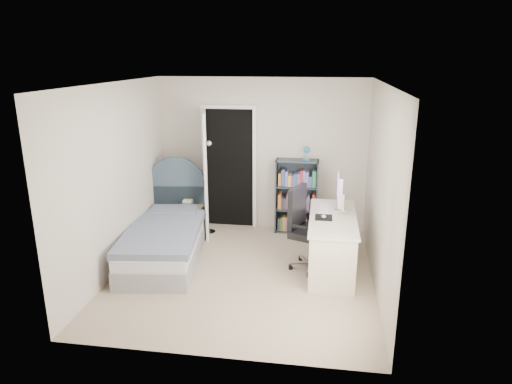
# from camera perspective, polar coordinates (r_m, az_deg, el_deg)

# --- Properties ---
(room_shell) EXTENTS (3.50, 3.70, 2.60)m
(room_shell) POSITION_cam_1_polar(r_m,az_deg,el_deg) (5.80, -1.62, 0.96)
(room_shell) COLOR gray
(room_shell) RESTS_ON ground
(door) EXTENTS (0.92, 0.81, 2.06)m
(door) POSITION_cam_1_polar(r_m,az_deg,el_deg) (7.44, -5.24, 2.74)
(door) COLOR black
(door) RESTS_ON ground
(bed) EXTENTS (1.22, 2.18, 1.28)m
(bed) POSITION_cam_1_polar(r_m,az_deg,el_deg) (6.77, -11.17, -5.61)
(bed) COLOR gray
(bed) RESTS_ON ground
(nightstand) EXTENTS (0.40, 0.40, 0.59)m
(nightstand) POSITION_cam_1_polar(r_m,az_deg,el_deg) (7.52, -8.10, -2.35)
(nightstand) COLOR tan
(nightstand) RESTS_ON ground
(floor_lamp) EXTENTS (0.22, 0.22, 1.56)m
(floor_lamp) POSITION_cam_1_polar(r_m,az_deg,el_deg) (7.41, -5.93, -0.55)
(floor_lamp) COLOR silver
(floor_lamp) RESTS_ON ground
(bookcase) EXTENTS (0.68, 0.29, 1.45)m
(bookcase) POSITION_cam_1_polar(r_m,az_deg,el_deg) (7.50, 5.10, -0.81)
(bookcase) COLOR #38424C
(bookcase) RESTS_ON ground
(desk) EXTENTS (0.62, 1.55, 1.27)m
(desk) POSITION_cam_1_polar(r_m,az_deg,el_deg) (6.31, 9.48, -5.95)
(desk) COLOR beige
(desk) RESTS_ON ground
(office_chair) EXTENTS (0.65, 0.66, 1.14)m
(office_chair) POSITION_cam_1_polar(r_m,az_deg,el_deg) (6.22, 6.25, -4.05)
(office_chair) COLOR silver
(office_chair) RESTS_ON ground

